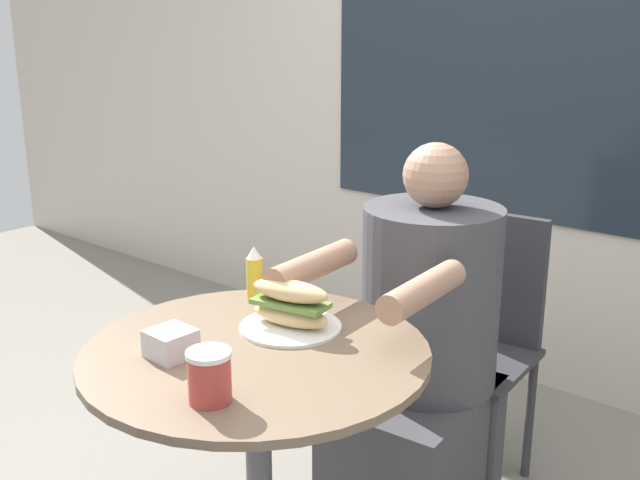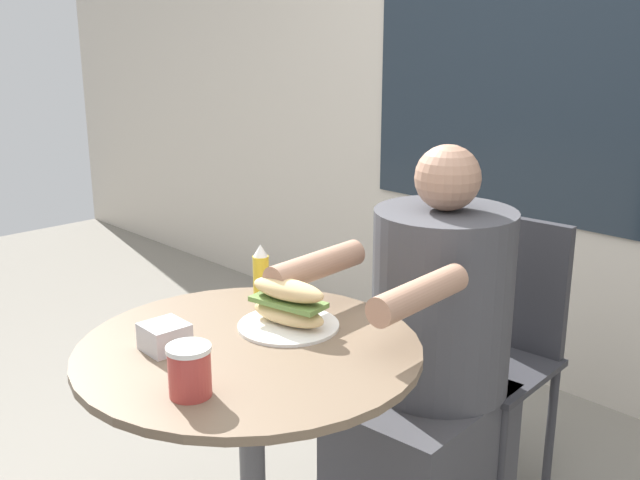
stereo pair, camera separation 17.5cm
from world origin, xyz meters
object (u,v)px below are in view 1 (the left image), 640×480
at_px(cafe_table, 258,428).
at_px(diner_chair, 478,325).
at_px(seated_diner, 420,374).
at_px(sandwich_on_plate, 290,308).
at_px(condiment_bottle, 255,274).
at_px(drink_cup, 209,376).

bearing_deg(cafe_table, diner_chair, 86.82).
bearing_deg(diner_chair, seated_diner, 87.13).
distance_m(diner_chair, sandwich_on_plate, 0.85).
distance_m(sandwich_on_plate, condiment_bottle, 0.22).
bearing_deg(cafe_table, condiment_bottle, 135.08).
bearing_deg(diner_chair, drink_cup, 87.91).
bearing_deg(seated_diner, diner_chair, -92.87).
relative_size(cafe_table, seated_diner, 0.68).
bearing_deg(condiment_bottle, diner_chair, 69.48).
bearing_deg(condiment_bottle, cafe_table, -44.92).
xyz_separation_m(seated_diner, sandwich_on_plate, (-0.08, -0.45, 0.31)).
distance_m(diner_chair, condiment_bottle, 0.83).
distance_m(drink_cup, condiment_bottle, 0.55).
relative_size(cafe_table, sandwich_on_plate, 3.21).
relative_size(seated_diner, sandwich_on_plate, 4.75).
relative_size(sandwich_on_plate, drink_cup, 2.34).
bearing_deg(condiment_bottle, drink_cup, -54.10).
xyz_separation_m(diner_chair, drink_cup, (0.05, -1.16, 0.28)).
distance_m(diner_chair, drink_cup, 1.20).
height_order(cafe_table, drink_cup, drink_cup).
relative_size(cafe_table, condiment_bottle, 5.36).
height_order(seated_diner, sandwich_on_plate, seated_diner).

